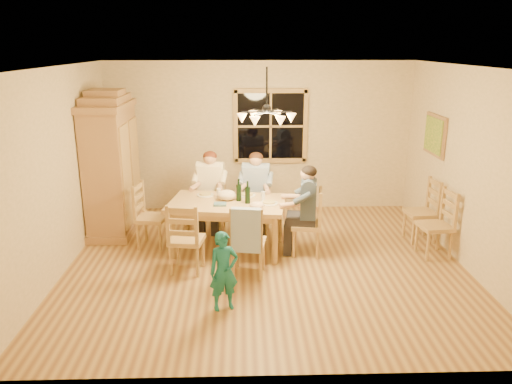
{
  "coord_description": "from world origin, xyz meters",
  "views": [
    {
      "loc": [
        -0.33,
        -6.47,
        2.98
      ],
      "look_at": [
        -0.13,
        0.1,
        1.02
      ],
      "focal_mm": 35.0,
      "sensor_mm": 36.0,
      "label": 1
    }
  ],
  "objects_px": {
    "adult_woman": "(210,181)",
    "chair_spare_back": "(420,222)",
    "chair_end_left": "(152,227)",
    "wine_bottle_a": "(239,190)",
    "chandelier": "(267,116)",
    "adult_plaid_man": "(256,183)",
    "dining_table": "(227,208)",
    "adult_slate_man": "(307,199)",
    "chair_near_left": "(187,250)",
    "wine_bottle_b": "(248,192)",
    "child": "(224,271)",
    "chair_near_right": "(248,253)",
    "chair_far_right": "(256,214)",
    "chair_far_left": "(211,212)",
    "chair_spare_front": "(434,236)",
    "chair_end_right": "(306,234)",
    "armoire": "(112,168)"
  },
  "relations": [
    {
      "from": "chair_end_left",
      "to": "wine_bottle_a",
      "type": "relative_size",
      "value": 3.0
    },
    {
      "from": "dining_table",
      "to": "chair_near_left",
      "type": "distance_m",
      "value": 0.96
    },
    {
      "from": "armoire",
      "to": "chair_far_right",
      "type": "distance_m",
      "value": 2.45
    },
    {
      "from": "wine_bottle_a",
      "to": "adult_plaid_man",
      "type": "bearing_deg",
      "value": 68.68
    },
    {
      "from": "chandelier",
      "to": "wine_bottle_b",
      "type": "height_order",
      "value": "chandelier"
    },
    {
      "from": "chair_near_right",
      "to": "chair_end_left",
      "type": "relative_size",
      "value": 1.0
    },
    {
      "from": "adult_woman",
      "to": "adult_slate_man",
      "type": "bearing_deg",
      "value": 153.43
    },
    {
      "from": "chair_far_left",
      "to": "chair_spare_front",
      "type": "height_order",
      "value": "same"
    },
    {
      "from": "chair_near_left",
      "to": "adult_woman",
      "type": "distance_m",
      "value": 1.67
    },
    {
      "from": "adult_slate_man",
      "to": "adult_plaid_man",
      "type": "bearing_deg",
      "value": 46.64
    },
    {
      "from": "adult_slate_man",
      "to": "child",
      "type": "bearing_deg",
      "value": 152.35
    },
    {
      "from": "chair_end_left",
      "to": "adult_woman",
      "type": "relative_size",
      "value": 1.13
    },
    {
      "from": "chair_end_right",
      "to": "chair_spare_front",
      "type": "distance_m",
      "value": 1.85
    },
    {
      "from": "chair_far_left",
      "to": "adult_slate_man",
      "type": "relative_size",
      "value": 1.13
    },
    {
      "from": "chandelier",
      "to": "adult_plaid_man",
      "type": "bearing_deg",
      "value": 94.74
    },
    {
      "from": "adult_woman",
      "to": "chair_spare_back",
      "type": "relative_size",
      "value": 0.88
    },
    {
      "from": "armoire",
      "to": "wine_bottle_a",
      "type": "height_order",
      "value": "armoire"
    },
    {
      "from": "chair_end_left",
      "to": "chair_far_right",
      "type": "bearing_deg",
      "value": 117.98
    },
    {
      "from": "dining_table",
      "to": "chair_far_left",
      "type": "distance_m",
      "value": 0.96
    },
    {
      "from": "chair_near_right",
      "to": "chair_end_left",
      "type": "distance_m",
      "value": 1.77
    },
    {
      "from": "wine_bottle_a",
      "to": "child",
      "type": "bearing_deg",
      "value": -95.53
    },
    {
      "from": "chair_end_left",
      "to": "wine_bottle_a",
      "type": "bearing_deg",
      "value": 92.59
    },
    {
      "from": "chair_near_right",
      "to": "chair_end_right",
      "type": "distance_m",
      "value": 1.09
    },
    {
      "from": "chair_far_left",
      "to": "adult_woman",
      "type": "height_order",
      "value": "adult_woman"
    },
    {
      "from": "dining_table",
      "to": "adult_slate_man",
      "type": "distance_m",
      "value": 1.18
    },
    {
      "from": "dining_table",
      "to": "chair_end_left",
      "type": "xyz_separation_m",
      "value": [
        -1.15,
        0.18,
        -0.35
      ]
    },
    {
      "from": "chair_end_right",
      "to": "child",
      "type": "distance_m",
      "value": 1.95
    },
    {
      "from": "adult_woman",
      "to": "adult_slate_man",
      "type": "height_order",
      "value": "same"
    },
    {
      "from": "dining_table",
      "to": "chair_near_left",
      "type": "relative_size",
      "value": 1.83
    },
    {
      "from": "chair_end_left",
      "to": "child",
      "type": "bearing_deg",
      "value": 39.6
    },
    {
      "from": "chair_near_right",
      "to": "adult_plaid_man",
      "type": "height_order",
      "value": "adult_plaid_man"
    },
    {
      "from": "adult_woman",
      "to": "adult_plaid_man",
      "type": "relative_size",
      "value": 1.0
    },
    {
      "from": "wine_bottle_b",
      "to": "child",
      "type": "xyz_separation_m",
      "value": [
        -0.3,
        -1.65,
        -0.45
      ]
    },
    {
      "from": "chair_far_right",
      "to": "chair_near_left",
      "type": "xyz_separation_m",
      "value": [
        -0.97,
        -1.45,
        0.0
      ]
    },
    {
      "from": "chair_near_left",
      "to": "adult_slate_man",
      "type": "xyz_separation_m",
      "value": [
        1.68,
        0.54,
        0.54
      ]
    },
    {
      "from": "chandelier",
      "to": "adult_plaid_man",
      "type": "distance_m",
      "value": 1.75
    },
    {
      "from": "chair_far_right",
      "to": "child",
      "type": "distance_m",
      "value": 2.52
    },
    {
      "from": "adult_plaid_man",
      "to": "adult_slate_man",
      "type": "xyz_separation_m",
      "value": [
        0.71,
        -0.91,
        0.0
      ]
    },
    {
      "from": "dining_table",
      "to": "chair_end_left",
      "type": "relative_size",
      "value": 1.83
    },
    {
      "from": "wine_bottle_b",
      "to": "child",
      "type": "distance_m",
      "value": 1.73
    },
    {
      "from": "chair_far_left",
      "to": "chair_spare_back",
      "type": "relative_size",
      "value": 1.0
    },
    {
      "from": "chair_far_left",
      "to": "chair_far_right",
      "type": "relative_size",
      "value": 1.0
    },
    {
      "from": "chandelier",
      "to": "wine_bottle_b",
      "type": "xyz_separation_m",
      "value": [
        -0.25,
        0.4,
        -1.15
      ]
    },
    {
      "from": "chair_far_right",
      "to": "chair_near_left",
      "type": "distance_m",
      "value": 1.75
    },
    {
      "from": "chair_end_right",
      "to": "wine_bottle_a",
      "type": "relative_size",
      "value": 3.0
    },
    {
      "from": "chair_end_left",
      "to": "wine_bottle_a",
      "type": "height_order",
      "value": "wine_bottle_a"
    },
    {
      "from": "chair_far_left",
      "to": "adult_plaid_man",
      "type": "height_order",
      "value": "adult_plaid_man"
    },
    {
      "from": "chair_near_right",
      "to": "wine_bottle_b",
      "type": "distance_m",
      "value": 0.98
    },
    {
      "from": "chair_near_left",
      "to": "chair_spare_back",
      "type": "bearing_deg",
      "value": 24.66
    },
    {
      "from": "dining_table",
      "to": "chair_end_left",
      "type": "distance_m",
      "value": 1.21
    }
  ]
}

